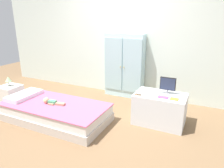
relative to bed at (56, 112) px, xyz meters
name	(u,v)px	position (x,y,z in m)	size (l,w,h in m)	color
ground_plane	(86,123)	(0.50, 0.15, -0.16)	(10.00, 10.00, 0.02)	brown
back_wall	(123,33)	(0.50, 1.72, 1.20)	(6.40, 0.05, 2.70)	silver
bed	(56,112)	(0.00, 0.00, 0.00)	(1.79, 0.88, 0.30)	beige
pillow	(24,95)	(-0.69, 0.00, 0.19)	(0.32, 0.63, 0.07)	silver
doll	(50,101)	(-0.07, -0.03, 0.19)	(0.39, 0.14, 0.10)	#4CA375
nightstand	(11,96)	(-1.18, 0.09, 0.06)	(0.37, 0.37, 0.41)	silver
table_lamp	(8,80)	(-1.18, 0.09, 0.39)	(0.12, 0.12, 0.19)	#B7B2AD
wardrobe	(124,66)	(0.60, 1.56, 0.53)	(0.85, 0.25, 1.36)	silver
tv_stand	(160,109)	(1.61, 0.66, 0.10)	(0.80, 0.52, 0.50)	silver
tv_monitor	(168,85)	(1.69, 0.75, 0.51)	(0.25, 0.10, 0.27)	#99999E
rocking_horse_toy	(138,92)	(1.29, 0.48, 0.41)	(0.10, 0.04, 0.12)	#8E6642
book_purple	(163,97)	(1.67, 0.54, 0.36)	(0.16, 0.09, 0.01)	#8E51B2
book_orange	(174,99)	(1.84, 0.54, 0.36)	(0.12, 0.10, 0.01)	orange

